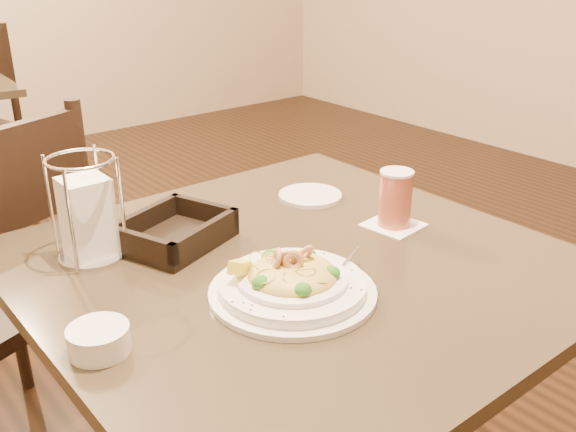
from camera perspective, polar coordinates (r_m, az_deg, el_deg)
main_table at (r=1.27m, az=0.58°, el=-13.19°), size 0.90×0.90×0.73m
pasta_bowl at (r=1.03m, az=0.37°, el=-5.86°), size 0.30×0.27×0.09m
drink_glass at (r=1.29m, az=9.51°, el=1.50°), size 0.11×0.11×0.12m
bread_basket at (r=1.23m, az=-10.03°, el=-1.55°), size 0.24×0.22×0.05m
napkin_caddy at (r=1.19m, az=-17.41°, el=0.07°), size 0.12×0.12×0.19m
side_plate at (r=1.43m, az=1.99°, el=1.83°), size 0.16×0.16×0.01m
butter_ramekin at (r=0.94m, az=-16.46°, el=-10.49°), size 0.10×0.10×0.04m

